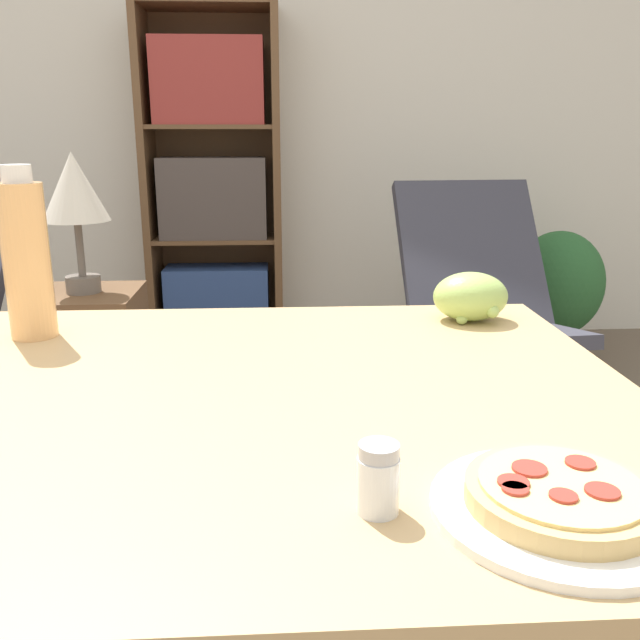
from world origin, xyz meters
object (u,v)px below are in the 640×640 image
object	(u,v)px
salt_shaker	(378,479)
table_lamp	(75,194)
drink_bottle	(26,258)
potted_plant_floor	(557,291)
bookshelf	(214,193)
lounge_chair_far	(481,345)
side_table	(92,373)
grape_bunch	(470,297)
pizza_on_plate	(559,501)

from	to	relation	value
salt_shaker	table_lamp	size ratio (longest dim) A/B	0.16
salt_shaker	drink_bottle	bearing A→B (deg)	131.10
potted_plant_floor	bookshelf	bearing A→B (deg)	167.52
bookshelf	table_lamp	distance (m)	1.23
lounge_chair_far	potted_plant_floor	world-z (taller)	lounge_chair_far
salt_shaker	potted_plant_floor	bearing A→B (deg)	63.91
drink_bottle	side_table	bearing A→B (deg)	101.53
drink_bottle	potted_plant_floor	size ratio (longest dim) A/B	0.47
grape_bunch	drink_bottle	size ratio (longest dim) A/B	0.48
salt_shaker	potted_plant_floor	distance (m)	2.75
drink_bottle	lounge_chair_far	distance (m)	1.81
pizza_on_plate	bookshelf	size ratio (longest dim) A/B	0.15
lounge_chair_far	bookshelf	xyz separation A→B (m)	(-1.08, 0.96, 0.49)
lounge_chair_far	potted_plant_floor	xyz separation A→B (m)	(0.53, 0.60, 0.06)
bookshelf	potted_plant_floor	bearing A→B (deg)	-12.48
salt_shaker	bookshelf	bearing A→B (deg)	98.40
pizza_on_plate	table_lamp	world-z (taller)	table_lamp
pizza_on_plate	table_lamp	bearing A→B (deg)	118.94
table_lamp	salt_shaker	bearing A→B (deg)	-65.64
bookshelf	grape_bunch	bearing A→B (deg)	-72.28
grape_bunch	lounge_chair_far	world-z (taller)	lounge_chair_far
drink_bottle	table_lamp	world-z (taller)	drink_bottle
salt_shaker	lounge_chair_far	xyz separation A→B (m)	(0.67, 1.84, -0.47)
lounge_chair_far	bookshelf	size ratio (longest dim) A/B	0.54
pizza_on_plate	salt_shaker	size ratio (longest dim) A/B	3.46
pizza_on_plate	drink_bottle	xyz separation A→B (m)	(-0.70, 0.62, 0.13)
pizza_on_plate	grape_bunch	bearing A→B (deg)	81.68
pizza_on_plate	drink_bottle	world-z (taller)	drink_bottle
grape_bunch	potted_plant_floor	distance (m)	2.05
side_table	potted_plant_floor	bearing A→B (deg)	23.09
pizza_on_plate	grape_bunch	world-z (taller)	grape_bunch
grape_bunch	potted_plant_floor	bearing A→B (deg)	62.53
bookshelf	side_table	bearing A→B (deg)	-105.21
salt_shaker	side_table	distance (m)	1.84
lounge_chair_far	table_lamp	distance (m)	1.54
drink_bottle	table_lamp	distance (m)	1.04
bookshelf	table_lamp	world-z (taller)	bookshelf
drink_bottle	side_table	world-z (taller)	drink_bottle
pizza_on_plate	potted_plant_floor	bearing A→B (deg)	67.36
grape_bunch	bookshelf	size ratio (longest dim) A/B	0.09
salt_shaker	bookshelf	xyz separation A→B (m)	(-0.41, 2.80, 0.02)
grape_bunch	table_lamp	world-z (taller)	table_lamp
drink_bottle	table_lamp	bearing A→B (deg)	101.53
lounge_chair_far	side_table	distance (m)	1.42
drink_bottle	side_table	xyz separation A→B (m)	(-0.21, 1.02, -0.58)
table_lamp	side_table	bearing A→B (deg)	0.00
pizza_on_plate	potted_plant_floor	xyz separation A→B (m)	(1.03, 2.46, -0.39)
grape_bunch	salt_shaker	size ratio (longest dim) A/B	2.03
grape_bunch	potted_plant_floor	size ratio (longest dim) A/B	0.23
pizza_on_plate	side_table	world-z (taller)	pizza_on_plate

